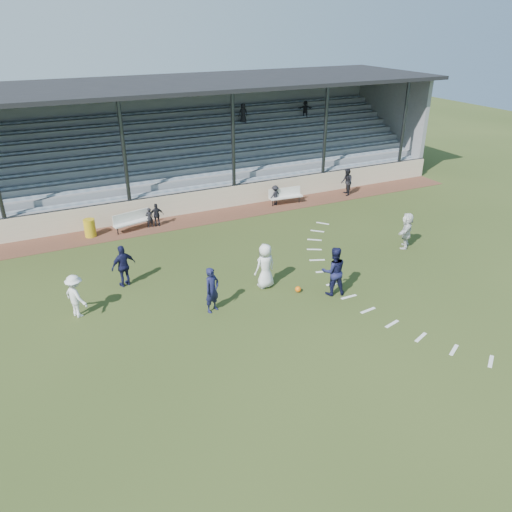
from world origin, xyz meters
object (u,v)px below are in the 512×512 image
at_px(player_navy_lead, 212,290).
at_px(official, 347,182).
at_px(football, 298,289).
at_px(bench_left, 132,219).
at_px(bench_right, 285,194).
at_px(trash_bin, 90,228).
at_px(player_white_lead, 265,266).

xyz_separation_m(player_navy_lead, official, (12.25, 8.97, -0.04)).
bearing_deg(football, player_navy_lead, 177.31).
relative_size(bench_left, bench_right, 1.01).
relative_size(trash_bin, player_navy_lead, 0.50).
bearing_deg(bench_right, trash_bin, -175.44).
distance_m(football, official, 12.62).
height_order(player_navy_lead, official, player_navy_lead).
relative_size(bench_left, football, 8.30).
bearing_deg(player_navy_lead, official, 11.20).
relative_size(bench_right, official, 1.23).
relative_size(bench_left, official, 1.24).
distance_m(football, player_white_lead, 1.61).
distance_m(trash_bin, football, 11.42).
bearing_deg(bench_right, football, -111.33).
xyz_separation_m(bench_left, bench_right, (8.99, 0.08, 0.00)).
height_order(trash_bin, official, official).
height_order(trash_bin, football, trash_bin).
height_order(football, official, official).
bearing_deg(trash_bin, bench_right, 0.10).
height_order(bench_right, trash_bin, bench_right).
xyz_separation_m(bench_left, official, (13.13, -0.14, 0.26)).
bearing_deg(football, trash_bin, 125.07).
distance_m(bench_right, player_white_lead, 10.03).
xyz_separation_m(bench_right, official, (4.15, -0.22, 0.26)).
distance_m(bench_right, player_navy_lead, 12.26).
bearing_deg(official, football, -23.00).
bearing_deg(bench_left, official, -14.45).
distance_m(trash_bin, player_white_lead, 10.06).
height_order(trash_bin, player_navy_lead, player_navy_lead).
distance_m(bench_left, player_navy_lead, 9.16).
xyz_separation_m(bench_left, trash_bin, (-2.09, 0.06, -0.12)).
bearing_deg(football, player_white_lead, 134.97).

